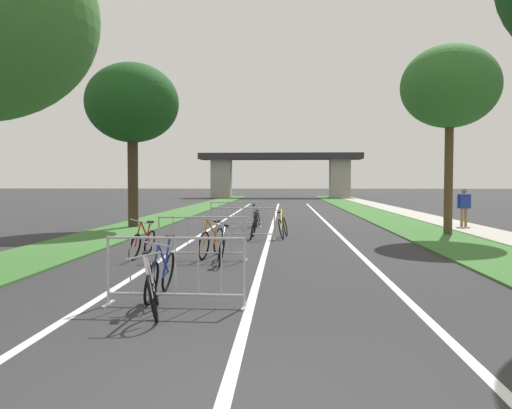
{
  "coord_description": "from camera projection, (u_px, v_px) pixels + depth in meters",
  "views": [
    {
      "loc": [
        0.51,
        -4.0,
        1.86
      ],
      "look_at": [
        -0.61,
        16.39,
        0.99
      ],
      "focal_mm": 36.53,
      "sensor_mm": 36.0,
      "label": 1
    }
  ],
  "objects": [
    {
      "name": "crowd_barrier_second",
      "position": [
        202.0,
        239.0,
        12.4
      ],
      "size": [
        2.15,
        0.49,
        1.05
      ],
      "rotation": [
        0.0,
        0.0,
        0.02
      ],
      "color": "#ADADB2",
      "rests_on": "ground"
    },
    {
      "name": "lane_stripe_left_lane",
      "position": [
        222.0,
        221.0,
        24.8
      ],
      "size": [
        0.14,
        41.23,
        0.01
      ],
      "primitive_type": "cube",
      "color": "silver",
      "rests_on": "ground"
    },
    {
      "name": "overpass_bridge",
      "position": [
        280.0,
        167.0,
        62.7
      ],
      "size": [
        19.44,
        3.9,
        5.34
      ],
      "color": "#2D2D30",
      "rests_on": "ground"
    },
    {
      "name": "bicycle_silver_0",
      "position": [
        222.0,
        247.0,
        12.0
      ],
      "size": [
        0.51,
        1.69,
        0.92
      ],
      "rotation": [
        0.0,
        0.0,
        0.15
      ],
      "color": "black",
      "rests_on": "ground"
    },
    {
      "name": "bicycle_green_7",
      "position": [
        257.0,
        217.0,
        22.02
      ],
      "size": [
        0.45,
        1.66,
        0.98
      ],
      "rotation": [
        0.0,
        0.0,
        -0.07
      ],
      "color": "black",
      "rests_on": "ground"
    },
    {
      "name": "lane_stripe_right_lane",
      "position": [
        326.0,
        222.0,
        24.53
      ],
      "size": [
        0.14,
        41.23,
        0.01
      ],
      "primitive_type": "cube",
      "color": "silver",
      "rests_on": "ground"
    },
    {
      "name": "bicycle_white_1",
      "position": [
        152.0,
        288.0,
        7.37
      ],
      "size": [
        0.54,
        1.63,
        0.94
      ],
      "rotation": [
        0.0,
        0.0,
        3.38
      ],
      "color": "black",
      "rests_on": "ground"
    },
    {
      "name": "tree_right_oak_near",
      "position": [
        450.0,
        87.0,
        17.98
      ],
      "size": [
        3.37,
        3.37,
        6.61
      ],
      "color": "#4C3823",
      "rests_on": "ground"
    },
    {
      "name": "crowd_barrier_nearest",
      "position": [
        176.0,
        272.0,
        7.79
      ],
      "size": [
        2.15,
        0.49,
        1.05
      ],
      "rotation": [
        0.0,
        0.0,
        -0.03
      ],
      "color": "#ADADB2",
      "rests_on": "ground"
    },
    {
      "name": "bicycle_red_2",
      "position": [
        143.0,
        243.0,
        12.87
      ],
      "size": [
        0.54,
        1.62,
        0.99
      ],
      "rotation": [
        0.0,
        0.0,
        3.04
      ],
      "color": "black",
      "rests_on": "ground"
    },
    {
      "name": "bicycle_black_5",
      "position": [
        254.0,
        227.0,
        17.36
      ],
      "size": [
        0.5,
        1.58,
        0.96
      ],
      "rotation": [
        0.0,
        0.0,
        3.12
      ],
      "color": "black",
      "rests_on": "ground"
    },
    {
      "name": "pedestrian_waiting",
      "position": [
        464.0,
        204.0,
        21.15
      ],
      "size": [
        0.58,
        0.34,
        1.63
      ],
      "rotation": [
        0.0,
        0.0,
        0.18
      ],
      "color": "olive",
      "rests_on": "ground"
    },
    {
      "name": "bicycle_blue_3",
      "position": [
        161.0,
        274.0,
        8.36
      ],
      "size": [
        0.43,
        1.71,
        1.0
      ],
      "rotation": [
        0.0,
        0.0,
        3.12
      ],
      "color": "black",
      "rests_on": "ground"
    },
    {
      "name": "grass_verge_left",
      "position": [
        188.0,
        211.0,
        33.49
      ],
      "size": [
        2.44,
        71.26,
        0.05
      ],
      "primitive_type": "cube",
      "color": "#386B2D",
      "rests_on": "ground"
    },
    {
      "name": "lane_stripe_center",
      "position": [
        274.0,
        221.0,
        24.67
      ],
      "size": [
        0.14,
        41.23,
        0.01
      ],
      "primitive_type": "cube",
      "color": "silver",
      "rests_on": "ground"
    },
    {
      "name": "crowd_barrier_fourth",
      "position": [
        236.0,
        215.0,
        21.58
      ],
      "size": [
        2.15,
        0.52,
        1.05
      ],
      "rotation": [
        0.0,
        0.0,
        -0.04
      ],
      "color": "#ADADB2",
      "rests_on": "ground"
    },
    {
      "name": "sidewalk_path_right",
      "position": [
        400.0,
        211.0,
        32.76
      ],
      "size": [
        1.76,
        71.26,
        0.08
      ],
      "primitive_type": "cube",
      "color": "#ADA89E",
      "rests_on": "ground"
    },
    {
      "name": "crowd_barrier_third",
      "position": [
        243.0,
        224.0,
        16.95
      ],
      "size": [
        2.15,
        0.53,
        1.05
      ],
      "rotation": [
        0.0,
        0.0,
        -0.04
      ],
      "color": "#ADADB2",
      "rests_on": "ground"
    },
    {
      "name": "tree_left_pine_far",
      "position": [
        132.0,
        104.0,
        21.11
      ],
      "size": [
        3.77,
        3.77,
        6.69
      ],
      "color": "#3D2D1E",
      "rests_on": "ground"
    },
    {
      "name": "grass_verge_right",
      "position": [
        366.0,
        211.0,
        32.87
      ],
      "size": [
        2.44,
        71.26,
        0.05
      ],
      "primitive_type": "cube",
      "color": "#386B2D",
      "rests_on": "ground"
    },
    {
      "name": "bicycle_orange_4",
      "position": [
        212.0,
        242.0,
        12.96
      ],
      "size": [
        0.5,
        1.73,
        1.01
      ],
      "rotation": [
        0.0,
        0.0,
        2.93
      ],
      "color": "black",
      "rests_on": "ground"
    },
    {
      "name": "bicycle_yellow_6",
      "position": [
        283.0,
        226.0,
        17.4
      ],
      "size": [
        0.5,
        1.77,
        0.99
      ],
      "rotation": [
        0.0,
        0.0,
        -0.12
      ],
      "color": "black",
      "rests_on": "ground"
    }
  ]
}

